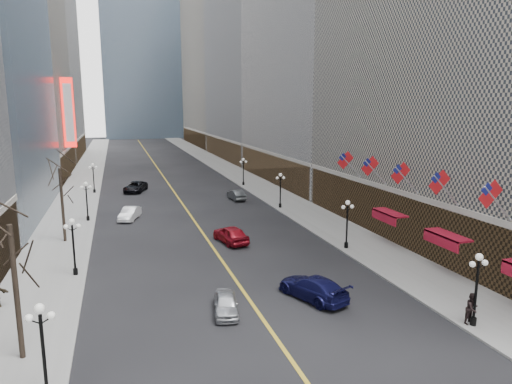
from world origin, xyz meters
TOP-DOWN VIEW (x-y plane):
  - sidewalk_east at (14.00, 70.00)m, footprint 6.00×230.00m
  - sidewalk_west at (-14.00, 70.00)m, footprint 6.00×230.00m
  - lane_line at (0.00, 80.00)m, footprint 0.25×200.00m
  - bldg_east_c at (29.88, 106.00)m, footprint 26.60×40.60m
  - bldg_east_d at (29.90, 149.00)m, footprint 26.60×46.60m
  - bldg_west_d at (-29.92, 121.00)m, footprint 26.60×38.60m
  - streetlamp_east_0 at (11.80, 14.00)m, footprint 1.26×0.44m
  - streetlamp_east_1 at (11.80, 30.00)m, footprint 1.26×0.44m
  - streetlamp_east_2 at (11.80, 48.00)m, footprint 1.26×0.44m
  - streetlamp_east_3 at (11.80, 66.00)m, footprint 1.26×0.44m
  - streetlamp_west_0 at (-11.80, 14.00)m, footprint 1.26×0.44m
  - streetlamp_west_1 at (-11.80, 30.00)m, footprint 1.26×0.44m
  - streetlamp_west_2 at (-11.80, 48.00)m, footprint 1.26×0.44m
  - streetlamp_west_3 at (-11.80, 66.00)m, footprint 1.26×0.44m
  - flag_1 at (15.31, 17.00)m, footprint 2.87×0.12m
  - flag_2 at (15.31, 22.00)m, footprint 2.87×0.12m
  - flag_3 at (15.31, 27.00)m, footprint 2.87×0.12m
  - flag_4 at (15.31, 32.00)m, footprint 2.87×0.12m
  - flag_5 at (15.31, 37.00)m, footprint 2.87×0.12m
  - awning_b at (16.11, 22.00)m, footprint 1.40×4.00m
  - awning_c at (16.11, 30.00)m, footprint 1.40×4.00m
  - theatre_marquee at (-15.88, 80.00)m, footprint 2.00×0.55m
  - tree_west_near at (-13.50, 18.00)m, footprint 3.60×3.60m
  - tree_west_far at (-13.50, 40.00)m, footprint 3.60×3.60m
  - car_nb_near at (-2.00, 20.25)m, footprint 2.23×4.08m
  - car_nb_mid at (-7.14, 47.58)m, footprint 2.94×4.76m
  - car_nb_far at (-5.73, 65.68)m, footprint 4.34×6.30m
  - car_sb_near at (4.28, 20.72)m, footprint 4.10×5.98m
  - car_sb_mid at (2.00, 35.17)m, footprint 2.98×5.32m
  - car_sb_far at (7.73, 55.07)m, footprint 1.89×4.51m
  - ped_east_walk at (11.85, 14.22)m, footprint 1.05×0.75m

SIDE VIEW (x-z plane):
  - lane_line at x=0.00m, z-range 0.00..0.02m
  - sidewalk_east at x=14.00m, z-range 0.00..0.15m
  - sidewalk_west at x=-14.00m, z-range 0.00..0.15m
  - car_nb_near at x=-2.00m, z-range 0.00..1.32m
  - car_sb_far at x=7.73m, z-range 0.00..1.45m
  - car_nb_mid at x=-7.14m, z-range 0.00..1.48m
  - car_nb_far at x=-5.73m, z-range 0.00..1.60m
  - car_sb_near at x=4.28m, z-range 0.00..1.61m
  - car_sb_mid at x=2.00m, z-range 0.00..1.71m
  - ped_east_walk at x=11.85m, z-range 0.15..2.09m
  - streetlamp_east_0 at x=11.80m, z-range 0.64..5.16m
  - streetlamp_east_1 at x=11.80m, z-range 0.64..5.16m
  - streetlamp_east_2 at x=11.80m, z-range 0.64..5.16m
  - streetlamp_east_3 at x=11.80m, z-range 0.64..5.16m
  - streetlamp_west_0 at x=-11.80m, z-range 0.64..5.16m
  - streetlamp_west_1 at x=-11.80m, z-range 0.64..5.16m
  - streetlamp_west_2 at x=-11.80m, z-range 0.64..5.16m
  - streetlamp_west_3 at x=-11.80m, z-range 0.64..5.16m
  - awning_b at x=16.11m, z-range 2.62..3.54m
  - awning_c at x=16.11m, z-range 2.62..3.54m
  - tree_west_near at x=-13.50m, z-range 2.28..10.20m
  - tree_west_far at x=-13.50m, z-range 2.28..10.20m
  - flag_1 at x=15.31m, z-range 5.85..8.72m
  - flag_2 at x=15.31m, z-range 5.85..8.72m
  - flag_3 at x=15.31m, z-range 5.85..8.72m
  - flag_4 at x=15.31m, z-range 5.85..8.72m
  - flag_5 at x=15.31m, z-range 5.85..8.72m
  - theatre_marquee at x=-15.88m, z-range 6.00..18.00m
  - bldg_east_c at x=29.88m, z-range -0.22..48.58m
  - bldg_east_d at x=29.90m, z-range -0.23..62.57m
  - bldg_west_d at x=-29.92m, z-range -0.23..72.57m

